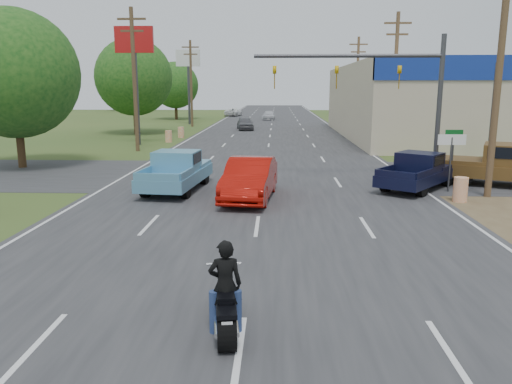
{
  "coord_description": "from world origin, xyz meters",
  "views": [
    {
      "loc": [
        0.61,
        -7.86,
        4.46
      ],
      "look_at": [
        -0.01,
        7.35,
        1.3
      ],
      "focal_mm": 35.0,
      "sensor_mm": 36.0,
      "label": 1
    }
  ],
  "objects_px": {
    "blue_pickup": "(177,170)",
    "distant_car_silver": "(269,116)",
    "distant_car_grey": "(245,123)",
    "navy_pickup": "(419,170)",
    "motorcycle": "(226,309)",
    "distant_car_white": "(234,112)",
    "red_convertible": "(250,179)",
    "rider": "(225,290)",
    "brown_pickup": "(503,165)"
  },
  "relations": [
    {
      "from": "blue_pickup",
      "to": "distant_car_white",
      "type": "distance_m",
      "value": 61.3
    },
    {
      "from": "blue_pickup",
      "to": "navy_pickup",
      "type": "relative_size",
      "value": 1.07
    },
    {
      "from": "blue_pickup",
      "to": "distant_car_silver",
      "type": "distance_m",
      "value": 51.79
    },
    {
      "from": "blue_pickup",
      "to": "distant_car_grey",
      "type": "distance_m",
      "value": 33.36
    },
    {
      "from": "distant_car_grey",
      "to": "red_convertible",
      "type": "bearing_deg",
      "value": -94.27
    },
    {
      "from": "distant_car_white",
      "to": "distant_car_grey",
      "type": "bearing_deg",
      "value": 106.71
    },
    {
      "from": "distant_car_white",
      "to": "brown_pickup",
      "type": "bearing_deg",
      "value": 115.75
    },
    {
      "from": "navy_pickup",
      "to": "distant_car_silver",
      "type": "height_order",
      "value": "navy_pickup"
    },
    {
      "from": "motorcycle",
      "to": "blue_pickup",
      "type": "distance_m",
      "value": 13.79
    },
    {
      "from": "motorcycle",
      "to": "blue_pickup",
      "type": "height_order",
      "value": "blue_pickup"
    },
    {
      "from": "motorcycle",
      "to": "distant_car_white",
      "type": "height_order",
      "value": "distant_car_white"
    },
    {
      "from": "red_convertible",
      "to": "navy_pickup",
      "type": "relative_size",
      "value": 0.99
    },
    {
      "from": "motorcycle",
      "to": "distant_car_grey",
      "type": "distance_m",
      "value": 46.74
    },
    {
      "from": "navy_pickup",
      "to": "motorcycle",
      "type": "bearing_deg",
      "value": -80.22
    },
    {
      "from": "motorcycle",
      "to": "distant_car_grey",
      "type": "relative_size",
      "value": 0.53
    },
    {
      "from": "distant_car_grey",
      "to": "distant_car_silver",
      "type": "xyz_separation_m",
      "value": [
        2.34,
        18.34,
        -0.1
      ]
    },
    {
      "from": "red_convertible",
      "to": "rider",
      "type": "distance_m",
      "value": 11.46
    },
    {
      "from": "brown_pickup",
      "to": "distant_car_white",
      "type": "xyz_separation_m",
      "value": [
        -17.68,
        59.65,
        -0.34
      ]
    },
    {
      "from": "blue_pickup",
      "to": "brown_pickup",
      "type": "height_order",
      "value": "brown_pickup"
    },
    {
      "from": "distant_car_white",
      "to": "rider",
      "type": "bearing_deg",
      "value": 104.0
    },
    {
      "from": "rider",
      "to": "distant_car_grey",
      "type": "height_order",
      "value": "rider"
    },
    {
      "from": "navy_pickup",
      "to": "distant_car_grey",
      "type": "relative_size",
      "value": 1.24
    },
    {
      "from": "navy_pickup",
      "to": "distant_car_grey",
      "type": "height_order",
      "value": "navy_pickup"
    },
    {
      "from": "blue_pickup",
      "to": "distant_car_silver",
      "type": "xyz_separation_m",
      "value": [
        3.3,
        51.68,
        -0.28
      ]
    },
    {
      "from": "red_convertible",
      "to": "navy_pickup",
      "type": "bearing_deg",
      "value": 24.14
    },
    {
      "from": "rider",
      "to": "brown_pickup",
      "type": "bearing_deg",
      "value": -135.27
    },
    {
      "from": "distant_car_grey",
      "to": "rider",
      "type": "bearing_deg",
      "value": -95.03
    },
    {
      "from": "motorcycle",
      "to": "distant_car_silver",
      "type": "height_order",
      "value": "distant_car_silver"
    },
    {
      "from": "distant_car_grey",
      "to": "distant_car_silver",
      "type": "height_order",
      "value": "distant_car_grey"
    },
    {
      "from": "rider",
      "to": "distant_car_grey",
      "type": "distance_m",
      "value": 46.69
    },
    {
      "from": "blue_pickup",
      "to": "distant_car_white",
      "type": "xyz_separation_m",
      "value": [
        -2.7,
        61.24,
        -0.24
      ]
    },
    {
      "from": "rider",
      "to": "distant_car_white",
      "type": "relative_size",
      "value": 0.36
    },
    {
      "from": "blue_pickup",
      "to": "distant_car_white",
      "type": "bearing_deg",
      "value": 98.42
    },
    {
      "from": "brown_pickup",
      "to": "distant_car_white",
      "type": "distance_m",
      "value": 62.21
    },
    {
      "from": "motorcycle",
      "to": "rider",
      "type": "distance_m",
      "value": 0.36
    },
    {
      "from": "navy_pickup",
      "to": "distant_car_white",
      "type": "height_order",
      "value": "navy_pickup"
    },
    {
      "from": "red_convertible",
      "to": "distant_car_grey",
      "type": "xyz_separation_m",
      "value": [
        -2.39,
        35.16,
        -0.13
      ]
    },
    {
      "from": "red_convertible",
      "to": "rider",
      "type": "relative_size",
      "value": 2.99
    },
    {
      "from": "distant_car_grey",
      "to": "distant_car_white",
      "type": "distance_m",
      "value": 28.14
    },
    {
      "from": "red_convertible",
      "to": "distant_car_grey",
      "type": "bearing_deg",
      "value": 99.53
    },
    {
      "from": "blue_pickup",
      "to": "navy_pickup",
      "type": "bearing_deg",
      "value": 9.56
    },
    {
      "from": "motorcycle",
      "to": "rider",
      "type": "xyz_separation_m",
      "value": [
        -0.01,
        0.06,
        0.35
      ]
    },
    {
      "from": "navy_pickup",
      "to": "rider",
      "type": "bearing_deg",
      "value": -80.34
    },
    {
      "from": "motorcycle",
      "to": "distant_car_white",
      "type": "distance_m",
      "value": 74.83
    },
    {
      "from": "distant_car_grey",
      "to": "navy_pickup",
      "type": "bearing_deg",
      "value": -81.25
    },
    {
      "from": "motorcycle",
      "to": "navy_pickup",
      "type": "distance_m",
      "value": 15.85
    },
    {
      "from": "rider",
      "to": "navy_pickup",
      "type": "height_order",
      "value": "rider"
    },
    {
      "from": "navy_pickup",
      "to": "distant_car_white",
      "type": "bearing_deg",
      "value": 140.12
    },
    {
      "from": "brown_pickup",
      "to": "distant_car_silver",
      "type": "bearing_deg",
      "value": 37.23
    },
    {
      "from": "red_convertible",
      "to": "distant_car_white",
      "type": "distance_m",
      "value": 63.35
    }
  ]
}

